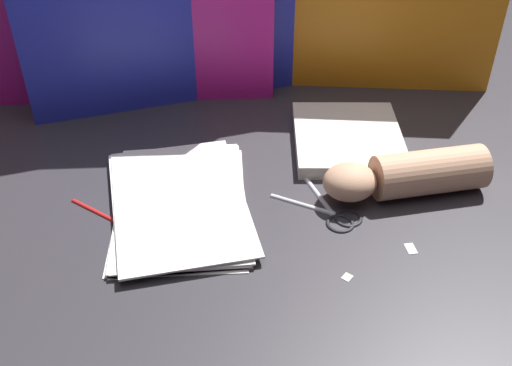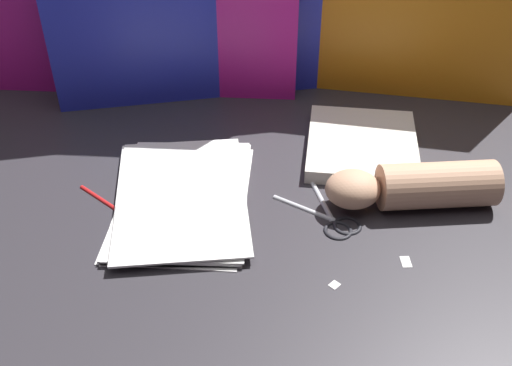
{
  "view_description": "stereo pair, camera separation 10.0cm",
  "coord_description": "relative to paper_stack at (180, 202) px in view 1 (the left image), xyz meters",
  "views": [
    {
      "loc": [
        -0.12,
        -0.77,
        0.66
      ],
      "look_at": [
        -0.01,
        0.03,
        0.06
      ],
      "focal_mm": 42.0,
      "sensor_mm": 36.0,
      "label": 1
    },
    {
      "loc": [
        -0.02,
        -0.78,
        0.66
      ],
      "look_at": [
        -0.01,
        0.03,
        0.06
      ],
      "focal_mm": 42.0,
      "sensor_mm": 36.0,
      "label": 2
    }
  ],
  "objects": [
    {
      "name": "paper_stack",
      "position": [
        0.0,
        0.0,
        0.0
      ],
      "size": [
        0.26,
        0.36,
        0.02
      ],
      "color": "white",
      "rests_on": "ground_plane"
    },
    {
      "name": "book_closed",
      "position": [
        0.34,
        0.16,
        0.0
      ],
      "size": [
        0.24,
        0.27,
        0.03
      ],
      "color": "silver",
      "rests_on": "ground_plane"
    },
    {
      "name": "hand_forearm",
      "position": [
        0.4,
        -0.02,
        0.03
      ],
      "size": [
        0.3,
        0.1,
        0.08
      ],
      "color": "tan",
      "rests_on": "ground_plane"
    },
    {
      "name": "pen",
      "position": [
        -0.13,
        -0.01,
        -0.01
      ],
      "size": [
        0.12,
        0.1,
        0.01
      ],
      "color": "red",
      "rests_on": "ground_plane"
    },
    {
      "name": "paper_scrap_near",
      "position": [
        0.36,
        -0.16,
        -0.01
      ],
      "size": [
        0.02,
        0.03,
        0.0
      ],
      "color": "white",
      "rests_on": "ground_plane"
    },
    {
      "name": "paper_scrap_mid",
      "position": [
        0.25,
        -0.21,
        -0.01
      ],
      "size": [
        0.02,
        0.02,
        0.0
      ],
      "color": "white",
      "rests_on": "ground_plane"
    },
    {
      "name": "backdrop_panel_right",
      "position": [
        0.4,
        0.4,
        0.2
      ],
      "size": [
        0.64,
        0.15,
        0.41
      ],
      "color": "orange",
      "rests_on": "ground_plane"
    },
    {
      "name": "ground_plane",
      "position": [
        0.14,
        -0.06,
        -0.01
      ],
      "size": [
        6.0,
        6.0,
        0.0
      ],
      "primitive_type": "plane",
      "color": "#2D2B30"
    },
    {
      "name": "scissors",
      "position": [
        0.26,
        -0.06,
        -0.0
      ],
      "size": [
        0.16,
        0.17,
        0.01
      ],
      "color": "silver",
      "rests_on": "ground_plane"
    }
  ]
}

